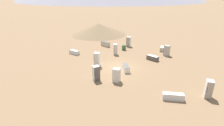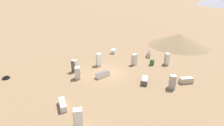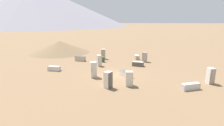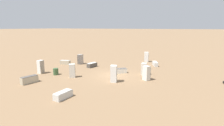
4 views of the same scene
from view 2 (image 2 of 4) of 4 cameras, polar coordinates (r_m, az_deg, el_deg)
name	(u,v)px [view 2 (image 2 of 4)]	position (r m, az deg, el deg)	size (l,w,h in m)	color
ground_plane	(106,73)	(23.71, -2.01, -3.24)	(1000.00, 1000.00, 0.00)	#846647
dirt_mound	(179,40)	(38.24, 21.08, 7.15)	(12.46, 12.46, 2.43)	#7F6647
discarded_fridge_0	(167,59)	(27.41, 17.50, 1.26)	(0.65, 0.69, 1.73)	white
discarded_fridge_1	(63,104)	(17.60, -15.85, -12.87)	(1.28, 1.91, 0.62)	silver
discarded_fridge_2	(99,60)	(25.79, -4.35, 1.12)	(0.88, 0.88, 1.87)	white
discarded_fridge_3	(172,82)	(20.90, 19.09, -5.81)	(0.75, 0.84, 1.59)	#A89E93
discarded_fridge_4	(145,80)	(21.40, 10.62, -5.64)	(0.97, 1.74, 0.65)	#4C4742
discarded_fridge_5	(149,54)	(30.34, 11.93, 2.87)	(0.96, 1.85, 0.78)	#B2A88E
discarded_fridge_6	(113,51)	(31.47, 0.43, 3.90)	(0.82, 1.71, 0.61)	silver
discarded_fridge_7	(78,118)	(14.82, -11.00, -17.27)	(0.86, 0.74, 1.70)	white
discarded_fridge_8	(186,80)	(22.88, 23.05, -5.21)	(1.72, 1.04, 0.67)	#B2A88E
discarded_fridge_9	(78,73)	(22.34, -11.14, -3.17)	(0.78, 0.84, 1.53)	beige
discarded_fridge_10	(103,74)	(22.56, -3.05, -3.76)	(1.86, 1.77, 0.64)	silver
discarded_fridge_11	(75,66)	(24.32, -12.13, -0.94)	(0.90, 0.88, 1.65)	silver
discarded_fridge_12	(134,60)	(26.27, 7.30, 1.14)	(0.91, 0.88, 1.64)	silver
scrap_tire	(6,78)	(25.86, -31.30, -4.14)	(0.91, 0.91, 0.25)	black
rusty_barrel	(152,62)	(26.77, 12.91, 0.21)	(0.64, 0.64, 0.83)	#385633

